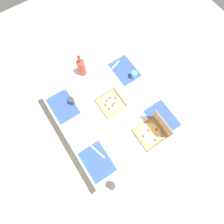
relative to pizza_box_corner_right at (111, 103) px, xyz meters
The scene contains 18 objects.
ground_plane 0.75m from the pizza_box_corner_right, 25.70° to the right, with size 6.00×6.00×0.00m, color beige.
dining_table 0.14m from the pizza_box_corner_right, 25.70° to the right, with size 1.61×1.14×0.73m.
placemat_near_left 0.54m from the pizza_box_corner_right, 120.04° to the right, with size 0.36×0.26×0.00m, color #2D4C9E.
placemat_near_right 0.65m from the pizza_box_corner_right, 45.76° to the right, with size 0.36×0.26×0.00m, color #2D4C9E.
placemat_far_left 0.46m from the pizza_box_corner_right, 125.54° to the left, with size 0.36×0.26×0.00m, color #2D4C9E.
placemat_far_right 0.59m from the pizza_box_corner_right, 39.75° to the left, with size 0.36×0.26×0.00m, color #2D4C9E.
pizza_box_corner_right is the anchor object (origin of this frame).
pizza_box_corner_left 0.55m from the pizza_box_corner_right, 19.07° to the left, with size 0.28×0.28×0.31m.
plate_near_left 0.47m from the pizza_box_corner_right, 73.90° to the right, with size 0.23×0.23×0.03m.
plate_near_right 0.36m from the pizza_box_corner_right, 66.08° to the left, with size 0.21×0.21×0.02m.
soda_bottle 0.53m from the pizza_box_corner_right, behind, with size 0.09×0.09×0.32m.
cup_clear_left 0.86m from the pizza_box_corner_right, 32.76° to the right, with size 0.07×0.07×0.10m, color #333338.
cup_dark 0.44m from the pizza_box_corner_right, 125.35° to the right, with size 0.07×0.07×0.09m, color #333338.
cup_spare 0.43m from the pizza_box_corner_right, 107.92° to the left, with size 0.07×0.07×0.10m, color teal.
knife_by_far_left 0.49m from the pizza_box_corner_right, 146.40° to the right, with size 0.21×0.02×0.01m, color #B7B7BC.
fork_by_near_left 0.55m from the pizza_box_corner_right, 47.74° to the right, with size 0.19×0.02×0.01m, color #B7B7BC.
knife_by_far_right 0.77m from the pizza_box_corner_right, 21.00° to the right, with size 0.21×0.02×0.01m, color #B7B7BC.
fork_by_near_right 0.49m from the pizza_box_corner_right, 141.47° to the left, with size 0.19×0.02×0.01m, color #B7B7BC.
Camera 1 is at (0.54, -0.36, 2.65)m, focal length 29.38 mm.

